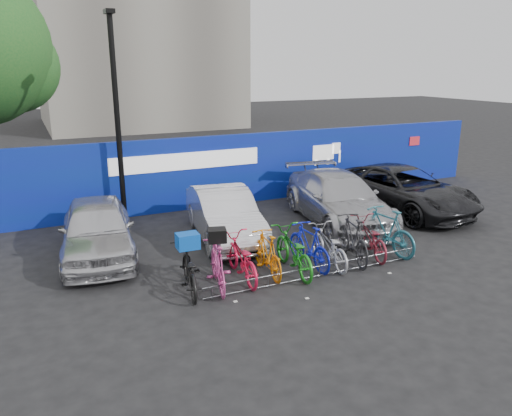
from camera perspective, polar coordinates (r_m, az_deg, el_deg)
ground at (r=12.01m, az=5.71°, el=-6.83°), size 100.00×100.00×0.00m
hoarding at (r=16.85m, az=-4.63°, el=4.21°), size 22.00×0.18×2.40m
lamppost at (r=15.14m, az=-15.60°, el=10.25°), size 0.25×0.50×6.11m
bike_rack at (r=11.48m, az=7.27°, el=-7.13°), size 5.60×0.03×0.30m
car_0 at (r=13.01m, az=-17.70°, el=-2.29°), size 2.26×4.48×1.46m
car_1 at (r=13.71m, az=-3.65°, el=-0.78°), size 2.05×4.37×1.38m
car_2 at (r=15.31m, az=9.39°, el=1.06°), size 2.96×5.42×1.49m
car_3 at (r=16.99m, az=16.29°, el=2.06°), size 3.03×5.51×1.46m
bike_0 at (r=10.71m, az=-7.69°, el=-7.03°), size 0.97×1.94×0.97m
bike_1 at (r=10.78m, az=-4.40°, el=-6.50°), size 0.86×1.84×1.07m
bike_2 at (r=11.19m, az=-1.73°, el=-5.73°), size 0.80×1.96×1.01m
bike_3 at (r=11.42m, az=1.31°, el=-5.23°), size 0.64×1.74×1.02m
bike_4 at (r=11.56m, az=4.27°, el=-4.95°), size 0.87×2.04×1.04m
bike_5 at (r=11.91m, az=6.08°, el=-4.30°), size 0.55×1.78×1.06m
bike_6 at (r=12.09m, az=8.30°, el=-4.35°), size 0.81×1.87×0.95m
bike_7 at (r=12.42m, az=11.01°, el=-3.45°), size 0.98×1.98×1.15m
bike_8 at (r=12.86m, az=12.83°, el=-3.31°), size 1.01×1.93×0.96m
bike_9 at (r=13.13m, az=14.61°, el=-2.50°), size 0.78×2.03×1.19m
cargo_crate at (r=10.47m, az=-7.82°, el=-3.76°), size 0.46×0.36×0.33m
cargo_topcase at (r=10.54m, az=-4.47°, el=-3.12°), size 0.46×0.43×0.28m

